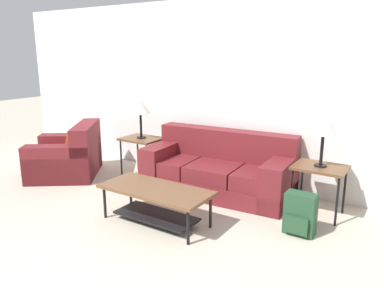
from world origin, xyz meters
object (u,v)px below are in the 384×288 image
object	(u,v)px
couch	(218,171)
side_table_right	(320,171)
armchair	(68,157)
table_lamp_right	(324,126)
table_lamp_left	(140,107)
backpack	(300,215)
side_table_left	(141,142)
coffee_table	(156,197)

from	to	relation	value
couch	side_table_right	bearing A→B (deg)	-0.83
armchair	table_lamp_right	xyz separation A→B (m)	(3.64, 0.61, 0.77)
couch	armchair	world-z (taller)	couch
couch	side_table_right	xyz separation A→B (m)	(1.34, -0.02, 0.23)
couch	table_lamp_left	bearing A→B (deg)	-179.17
backpack	table_lamp_left	bearing A→B (deg)	167.33
side_table_left	table_lamp_left	size ratio (longest dim) A/B	0.99
coffee_table	table_lamp_right	world-z (taller)	table_lamp_right
couch	table_lamp_right	size ratio (longest dim) A/B	3.42
couch	table_lamp_left	size ratio (longest dim) A/B	3.42
table_lamp_left	armchair	bearing A→B (deg)	-147.88
side_table_left	side_table_right	distance (m)	2.67
couch	armchair	size ratio (longest dim) A/B	1.47
table_lamp_right	side_table_left	bearing A→B (deg)	-180.00
armchair	side_table_right	bearing A→B (deg)	9.52
side_table_left	side_table_right	xyz separation A→B (m)	(2.67, 0.00, 0.00)
armchair	side_table_right	size ratio (longest dim) A/B	2.34
side_table_right	table_lamp_left	xyz separation A→B (m)	(-2.67, 0.00, 0.53)
side_table_left	backpack	xyz separation A→B (m)	(2.64, -0.59, -0.31)
couch	armchair	bearing A→B (deg)	-164.71
side_table_right	table_lamp_left	size ratio (longest dim) A/B	0.99
side_table_right	backpack	bearing A→B (deg)	-92.46
couch	backpack	xyz separation A→B (m)	(1.31, -0.61, -0.08)
coffee_table	side_table_right	bearing A→B (deg)	39.48
table_lamp_left	backpack	distance (m)	2.83
couch	side_table_right	size ratio (longest dim) A/B	3.45
table_lamp_left	table_lamp_right	bearing A→B (deg)	0.00
side_table_left	backpack	size ratio (longest dim) A/B	1.32
coffee_table	side_table_left	size ratio (longest dim) A/B	2.14
couch	table_lamp_right	xyz separation A→B (m)	(1.34, -0.02, 0.76)
side_table_left	backpack	bearing A→B (deg)	-12.67
table_lamp_left	table_lamp_right	size ratio (longest dim) A/B	1.00
coffee_table	table_lamp_left	size ratio (longest dim) A/B	2.12
armchair	table_lamp_left	size ratio (longest dim) A/B	2.33
armchair	table_lamp_left	xyz separation A→B (m)	(0.97, 0.61, 0.77)
couch	backpack	world-z (taller)	couch
side_table_left	table_lamp_right	bearing A→B (deg)	0.00
backpack	side_table_right	bearing A→B (deg)	87.54
table_lamp_right	coffee_table	bearing A→B (deg)	-140.52
couch	coffee_table	xyz separation A→B (m)	(-0.12, -1.22, 0.01)
armchair	table_lamp_left	distance (m)	1.38
table_lamp_left	table_lamp_right	world-z (taller)	same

